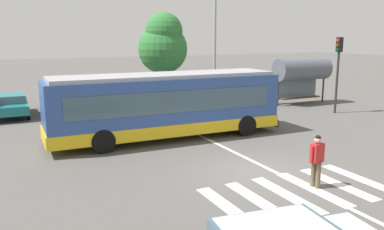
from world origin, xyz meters
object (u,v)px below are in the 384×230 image
at_px(pedestrian_crossing_street, 317,158).
at_px(parked_car_teal, 11,104).
at_px(twin_arm_street_lamp, 215,25).
at_px(background_tree_right, 163,44).
at_px(bus_stop_shelter, 302,70).
at_px(parked_car_black, 101,97).
at_px(parked_car_champagne, 208,91).
at_px(traffic_light_far_corner, 338,63).
at_px(city_transit_bus, 166,105).
at_px(parked_car_red, 138,96).
at_px(parked_car_charcoal, 57,100).
at_px(parked_car_blue, 173,92).

relative_size(pedestrian_crossing_street, parked_car_teal, 0.38).
bearing_deg(parked_car_teal, twin_arm_street_lamp, -9.45).
bearing_deg(background_tree_right, twin_arm_street_lamp, -85.75).
bearing_deg(bus_stop_shelter, pedestrian_crossing_street, -129.45).
relative_size(parked_car_black, parked_car_champagne, 1.00).
xyz_separation_m(pedestrian_crossing_street, traffic_light_far_corner, (10.05, 9.05, 2.18)).
distance_m(pedestrian_crossing_street, traffic_light_far_corner, 13.70).
bearing_deg(traffic_light_far_corner, twin_arm_street_lamp, 135.36).
distance_m(city_transit_bus, background_tree_right, 15.90).
bearing_deg(pedestrian_crossing_street, parked_car_red, 91.31).
height_order(city_transit_bus, background_tree_right, background_tree_right).
height_order(traffic_light_far_corner, twin_arm_street_lamp, twin_arm_street_lamp).
relative_size(city_transit_bus, pedestrian_crossing_street, 6.46).
xyz_separation_m(parked_car_red, parked_car_champagne, (5.50, 0.19, 0.00)).
relative_size(pedestrian_crossing_street, parked_car_champagne, 0.38).
bearing_deg(parked_car_champagne, bus_stop_shelter, -38.43).
xyz_separation_m(pedestrian_crossing_street, background_tree_right, (3.85, 22.45, 3.15)).
xyz_separation_m(city_transit_bus, parked_car_red, (1.52, 8.78, -0.82)).
relative_size(parked_car_champagne, background_tree_right, 0.68).
bearing_deg(background_tree_right, parked_car_charcoal, -149.96).
bearing_deg(background_tree_right, traffic_light_far_corner, -65.15).
height_order(city_transit_bus, bus_stop_shelter, bus_stop_shelter).
bearing_deg(bus_stop_shelter, twin_arm_street_lamp, 161.72).
xyz_separation_m(parked_car_red, bus_stop_shelter, (10.78, -3.99, 1.65)).
bearing_deg(pedestrian_crossing_street, parked_car_charcoal, 108.48).
height_order(parked_car_blue, parked_car_champagne, same).
bearing_deg(city_transit_bus, twin_arm_street_lamp, 46.88).
relative_size(parked_car_teal, background_tree_right, 0.67).
relative_size(pedestrian_crossing_street, twin_arm_street_lamp, 0.19).
height_order(city_transit_bus, twin_arm_street_lamp, twin_arm_street_lamp).
bearing_deg(background_tree_right, parked_car_teal, -154.76).
bearing_deg(parked_car_blue, twin_arm_street_lamp, -52.01).
height_order(parked_car_teal, bus_stop_shelter, bus_stop_shelter).
relative_size(city_transit_bus, traffic_light_far_corner, 2.36).
height_order(parked_car_blue, background_tree_right, background_tree_right).
distance_m(parked_car_charcoal, parked_car_blue, 8.11).
xyz_separation_m(parked_car_champagne, traffic_light_far_corner, (4.93, -7.76, 2.39)).
bearing_deg(pedestrian_crossing_street, city_transit_bus, 103.60).
height_order(bus_stop_shelter, background_tree_right, background_tree_right).
height_order(city_transit_bus, parked_car_teal, city_transit_bus).
height_order(parked_car_charcoal, traffic_light_far_corner, traffic_light_far_corner).
bearing_deg(parked_car_black, parked_car_charcoal, -177.85).
bearing_deg(traffic_light_far_corner, bus_stop_shelter, 84.55).
height_order(pedestrian_crossing_street, parked_car_champagne, pedestrian_crossing_street).
xyz_separation_m(parked_car_champagne, background_tree_right, (-1.27, 5.63, 3.35)).
relative_size(parked_car_teal, twin_arm_street_lamp, 0.51).
xyz_separation_m(city_transit_bus, parked_car_charcoal, (-3.77, 9.10, -0.82)).
xyz_separation_m(parked_car_blue, bus_stop_shelter, (7.95, -4.52, 1.65)).
xyz_separation_m(parked_car_charcoal, twin_arm_street_lamp, (10.10, -2.34, 4.71)).
xyz_separation_m(city_transit_bus, parked_car_teal, (-6.40, 8.88, -0.82)).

